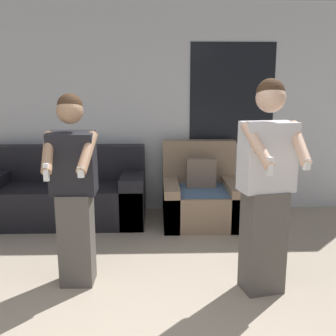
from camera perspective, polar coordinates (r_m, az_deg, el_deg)
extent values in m
cube|color=silver|center=(5.22, -4.96, 8.47)|extent=(6.69, 0.06, 2.70)
cube|color=black|center=(5.26, 9.28, 10.57)|extent=(1.10, 0.01, 1.30)
cube|color=black|center=(5.03, -14.76, -4.95)|extent=(1.97, 0.85, 0.47)
cube|color=black|center=(5.23, -14.26, 0.81)|extent=(1.97, 0.22, 0.44)
cube|color=black|center=(4.89, -5.12, -4.22)|extent=(0.28, 0.85, 0.61)
cube|color=#937A60|center=(4.89, 4.84, -5.43)|extent=(0.93, 0.95, 0.41)
cube|color=#937A60|center=(5.13, 4.46, 0.97)|extent=(0.93, 0.20, 0.55)
cube|color=#937A60|center=(4.84, 0.40, -4.92)|extent=(0.18, 0.95, 0.51)
cube|color=#937A60|center=(4.93, 9.22, -4.78)|extent=(0.18, 0.95, 0.51)
cube|color=slate|center=(4.78, 4.95, -3.17)|extent=(0.79, 0.76, 0.01)
cube|color=#7A6656|center=(4.85, 4.83, -0.69)|extent=(0.36, 0.14, 0.36)
cube|color=#56514C|center=(3.44, -13.10, -9.93)|extent=(0.27, 0.24, 0.79)
cube|color=black|center=(3.25, -13.67, 0.68)|extent=(0.36, 0.26, 0.52)
sphere|color=#A37A5B|center=(3.19, -14.06, 8.07)|extent=(0.21, 0.21, 0.21)
sphere|color=#3D2819|center=(3.20, -14.06, 8.74)|extent=(0.20, 0.20, 0.20)
cylinder|color=#A37A5B|center=(3.12, -17.03, 2.16)|extent=(0.13, 0.36, 0.30)
cube|color=white|center=(3.00, -17.26, -0.59)|extent=(0.04, 0.04, 0.13)
cylinder|color=#A37A5B|center=(3.05, -11.66, 2.22)|extent=(0.14, 0.36, 0.30)
cube|color=white|center=(2.93, -12.53, -0.59)|extent=(0.04, 0.04, 0.08)
cube|color=#56514C|center=(3.32, 13.60, -10.26)|extent=(0.36, 0.30, 0.84)
cube|color=silver|center=(3.12, 14.24, 1.59)|extent=(0.45, 0.32, 0.54)
sphere|color=#DBAD8E|center=(3.08, 14.68, 9.83)|extent=(0.22, 0.22, 0.22)
sphere|color=#3D2819|center=(3.09, 14.66, 10.56)|extent=(0.21, 0.21, 0.21)
cylinder|color=#DBAD8E|center=(2.90, 12.81, 3.30)|extent=(0.21, 0.36, 0.32)
cube|color=white|center=(2.80, 14.56, 0.23)|extent=(0.04, 0.04, 0.13)
cylinder|color=#DBAD8E|center=(3.07, 18.49, 3.44)|extent=(0.10, 0.36, 0.32)
cube|color=white|center=(2.95, 19.48, 0.51)|extent=(0.05, 0.04, 0.08)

